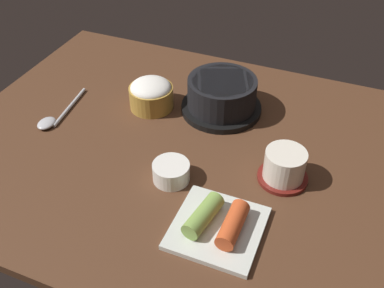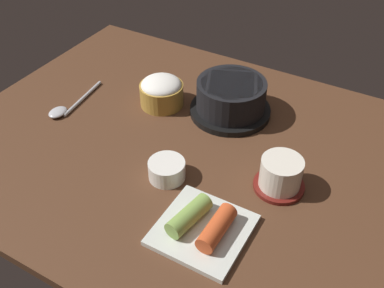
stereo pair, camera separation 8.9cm
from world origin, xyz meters
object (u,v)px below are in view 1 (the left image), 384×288
(rice_bowl, at_px, (151,94))
(spoon, at_px, (54,118))
(kimchi_plate, at_px, (218,224))
(banchan_cup_center, at_px, (171,171))
(stone_pot, at_px, (222,95))
(tea_cup_with_saucer, at_px, (284,166))

(rice_bowl, relative_size, spoon, 0.58)
(kimchi_plate, distance_m, spoon, 0.47)
(rice_bowl, bearing_deg, banchan_cup_center, -55.13)
(kimchi_plate, bearing_deg, stone_pot, 108.33)
(rice_bowl, distance_m, kimchi_plate, 0.39)
(banchan_cup_center, bearing_deg, stone_pot, 86.91)
(kimchi_plate, relative_size, spoon, 0.86)
(spoon, bearing_deg, rice_bowl, 35.93)
(stone_pot, relative_size, spoon, 1.05)
(rice_bowl, height_order, tea_cup_with_saucer, rice_bowl)
(stone_pot, distance_m, spoon, 0.38)
(rice_bowl, xyz_separation_m, spoon, (-0.18, -0.13, -0.03))
(tea_cup_with_saucer, xyz_separation_m, kimchi_plate, (-0.07, -0.16, -0.02))
(stone_pot, bearing_deg, banchan_cup_center, -93.09)
(tea_cup_with_saucer, distance_m, spoon, 0.52)
(rice_bowl, xyz_separation_m, kimchi_plate, (0.26, -0.28, -0.02))
(tea_cup_with_saucer, bearing_deg, kimchi_plate, -114.14)
(spoon, bearing_deg, tea_cup_with_saucer, 0.98)
(rice_bowl, distance_m, spoon, 0.22)
(stone_pot, height_order, kimchi_plate, stone_pot)
(stone_pot, distance_m, kimchi_plate, 0.35)
(banchan_cup_center, height_order, spoon, banchan_cup_center)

